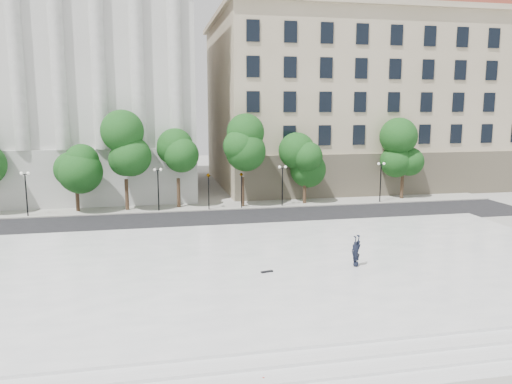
% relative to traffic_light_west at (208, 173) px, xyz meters
% --- Properties ---
extents(ground, '(160.00, 160.00, 0.00)m').
position_rel_traffic_light_west_xyz_m(ground, '(1.21, -22.30, -3.76)').
color(ground, '#ABA8A2').
rests_on(ground, ground).
extents(plaza, '(44.00, 22.00, 0.45)m').
position_rel_traffic_light_west_xyz_m(plaza, '(1.21, -19.30, -3.54)').
color(plaza, white).
rests_on(plaza, ground).
extents(street, '(60.00, 8.00, 0.02)m').
position_rel_traffic_light_west_xyz_m(street, '(1.21, -4.30, -3.75)').
color(street, black).
rests_on(street, ground).
extents(far_sidewalk, '(60.00, 4.00, 0.12)m').
position_rel_traffic_light_west_xyz_m(far_sidewalk, '(1.21, 1.70, -3.70)').
color(far_sidewalk, '#B3B0A5').
rests_on(far_sidewalk, ground).
extents(building_west, '(31.50, 27.65, 25.60)m').
position_rel_traffic_light_west_xyz_m(building_west, '(-15.79, 16.27, 9.12)').
color(building_west, silver).
rests_on(building_west, ground).
extents(building_east, '(36.00, 26.15, 23.00)m').
position_rel_traffic_light_west_xyz_m(building_east, '(21.21, 16.61, 7.38)').
color(building_east, beige).
rests_on(building_east, ground).
extents(traffic_light_west, '(0.53, 1.92, 4.26)m').
position_rel_traffic_light_west_xyz_m(traffic_light_west, '(0.00, 0.00, 0.00)').
color(traffic_light_west, black).
rests_on(traffic_light_west, ground).
extents(traffic_light_east, '(0.60, 1.59, 4.13)m').
position_rel_traffic_light_west_xyz_m(traffic_light_east, '(3.30, 0.00, -0.15)').
color(traffic_light_east, black).
rests_on(traffic_light_east, ground).
extents(person_lying, '(1.55, 2.06, 0.53)m').
position_rel_traffic_light_west_xyz_m(person_lying, '(6.77, -20.91, -3.05)').
color(person_lying, black).
rests_on(person_lying, plaza).
extents(skateboard, '(0.77, 0.35, 0.08)m').
position_rel_traffic_light_west_xyz_m(skateboard, '(1.17, -20.90, -3.27)').
color(skateboard, black).
rests_on(skateboard, plaza).
extents(plaza_steps, '(44.00, 3.00, 0.30)m').
position_rel_traffic_light_west_xyz_m(plaza_steps, '(1.21, -31.20, -3.64)').
color(plaza_steps, white).
rests_on(plaza_steps, ground).
extents(street_trees, '(46.43, 4.96, 7.85)m').
position_rel_traffic_light_west_xyz_m(street_trees, '(-1.21, 1.46, 1.59)').
color(street_trees, '#382619').
rests_on(street_trees, ground).
extents(lamp_posts, '(36.22, 0.28, 4.37)m').
position_rel_traffic_light_west_xyz_m(lamp_posts, '(1.10, 0.30, -0.79)').
color(lamp_posts, black).
rests_on(lamp_posts, ground).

